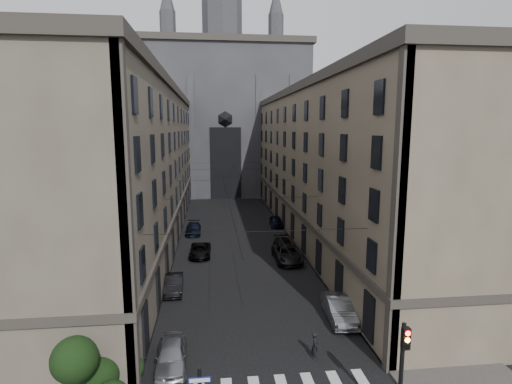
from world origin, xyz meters
name	(u,v)px	position (x,y,z in m)	size (l,w,h in m)	color
sidewalk_left	(151,239)	(-10.50, 36.00, 0.07)	(7.00, 80.00, 0.15)	#383533
sidewalk_right	(314,234)	(10.50, 36.00, 0.07)	(7.00, 80.00, 0.15)	#383533
building_left	(124,166)	(-13.44, 36.00, 9.34)	(13.60, 60.60, 18.85)	brown
building_right	(338,163)	(13.44, 36.00, 9.34)	(13.60, 60.60, 18.85)	brown
gothic_tower	(223,110)	(0.00, 74.96, 17.80)	(35.00, 23.00, 58.00)	#2D2D33
traffic_light_right	(403,364)	(5.60, 1.92, 3.29)	(0.34, 0.50, 5.20)	black
shrub_cluster	(96,374)	(-8.72, 5.01, 1.80)	(3.90, 4.40, 3.90)	black
tram_wires	(234,181)	(0.00, 35.63, 7.25)	(14.00, 60.00, 0.43)	black
car_left_near	(171,355)	(-5.36, 8.00, 0.76)	(1.81, 4.49, 1.53)	gray
car_left_midnear	(174,284)	(-6.20, 19.06, 0.70)	(1.48, 4.24, 1.40)	black
car_left_midfar	(200,250)	(-4.20, 28.47, 0.66)	(2.20, 4.78, 1.33)	black
car_left_far	(193,229)	(-5.33, 38.07, 0.70)	(1.95, 4.80, 1.39)	black
car_right_near	(339,309)	(6.20, 12.64, 0.82)	(1.74, 4.99, 1.64)	slate
car_right_midnear	(287,254)	(4.93, 25.84, 0.80)	(2.65, 5.74, 1.60)	black
car_right_midfar	(284,246)	(5.15, 28.79, 0.73)	(2.04, 5.02, 1.46)	black
car_right_far	(276,221)	(6.20, 40.81, 0.72)	(1.70, 4.23, 1.44)	black
pedestrian	(315,345)	(3.19, 8.00, 0.82)	(0.60, 0.39, 1.65)	black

